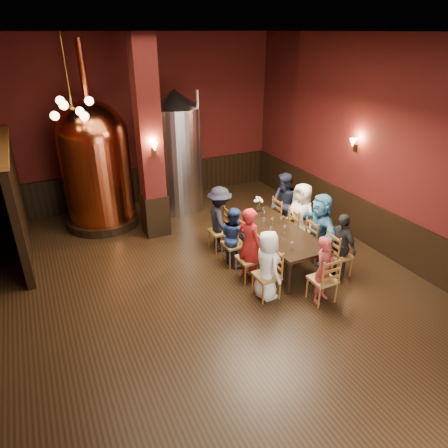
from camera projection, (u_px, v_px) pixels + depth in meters
name	position (u px, v px, depth m)	size (l,w,h in m)	color
room	(214.00, 178.00, 6.78)	(10.00, 10.02, 4.50)	black
wainscot_right	(372.00, 225.00, 9.11)	(0.08, 9.90, 1.00)	black
wainscot_back	(143.00, 184.00, 11.55)	(7.90, 0.08, 1.00)	black
column	(149.00, 143.00, 8.92)	(0.58, 0.58, 4.50)	#42100E
partition	(17.00, 202.00, 8.56)	(0.22, 3.50, 2.40)	black
pendant_cluster	(72.00, 108.00, 8.04)	(0.90, 0.90, 1.70)	#A57226
sconce_wall	(356.00, 144.00, 8.99)	(0.20, 0.20, 0.36)	black
sconce_column	(153.00, 148.00, 8.70)	(0.20, 0.20, 0.36)	black
dining_table	(277.00, 233.00, 8.38)	(1.00, 2.40, 0.75)	black
chair_0	(267.00, 275.00, 7.34)	(0.46, 0.46, 0.92)	brown
person_0	(267.00, 265.00, 7.24)	(0.66, 0.43, 1.35)	white
chair_1	(249.00, 258.00, 7.88)	(0.46, 0.46, 0.92)	brown
person_1	(249.00, 245.00, 7.74)	(0.56, 0.37, 1.55)	#AC1D20
chair_2	(234.00, 244.00, 8.41)	(0.46, 0.46, 0.92)	brown
person_2	(234.00, 236.00, 8.33)	(0.62, 0.31, 1.28)	navy
chair_3	(220.00, 231.00, 8.95)	(0.46, 0.46, 0.92)	brown
person_3	(220.00, 219.00, 8.82)	(0.97, 0.56, 1.50)	black
chair_4	(339.00, 255.00, 8.01)	(0.46, 0.46, 0.92)	brown
person_4	(340.00, 245.00, 7.91)	(0.79, 0.33, 1.35)	black
chair_5	(318.00, 240.00, 8.55)	(0.46, 0.46, 0.92)	brown
person_5	(319.00, 228.00, 8.42)	(1.42, 0.45, 1.53)	teal
chair_6	(300.00, 228.00, 9.08)	(0.46, 0.46, 0.92)	brown
person_6	(301.00, 216.00, 8.95)	(0.75, 0.49, 1.53)	white
chair_7	(283.00, 217.00, 9.62)	(0.46, 0.46, 0.92)	brown
person_7	(284.00, 205.00, 9.49)	(0.75, 0.37, 1.55)	#191E33
chair_8	(323.00, 279.00, 7.23)	(0.46, 0.46, 0.92)	brown
person_8	(324.00, 270.00, 7.14)	(0.48, 0.31, 1.31)	#9E3434
copper_kettle	(96.00, 163.00, 9.70)	(2.01, 2.01, 4.38)	black
steel_vessel	(177.00, 152.00, 10.58)	(1.62, 1.62, 3.21)	#B2B2B7
rose_vase	(259.00, 202.00, 9.11)	(0.21, 0.21, 0.36)	white
wine_glass_0	(278.00, 240.00, 7.77)	(0.07, 0.07, 0.17)	white
wine_glass_1	(271.00, 230.00, 8.15)	(0.07, 0.07, 0.17)	white
wine_glass_2	(275.00, 237.00, 7.89)	(0.07, 0.07, 0.17)	white
wine_glass_3	(284.00, 229.00, 8.20)	(0.07, 0.07, 0.17)	white
wine_glass_4	(263.00, 212.00, 8.98)	(0.07, 0.07, 0.17)	white
wine_glass_5	(264.00, 214.00, 8.88)	(0.07, 0.07, 0.17)	white
wine_glass_6	(292.00, 246.00, 7.57)	(0.07, 0.07, 0.17)	white
wine_glass_7	(281.00, 220.00, 8.59)	(0.07, 0.07, 0.17)	white
wine_glass_8	(272.00, 221.00, 8.56)	(0.07, 0.07, 0.17)	white
wine_glass_9	(264.00, 222.00, 8.53)	(0.07, 0.07, 0.17)	white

